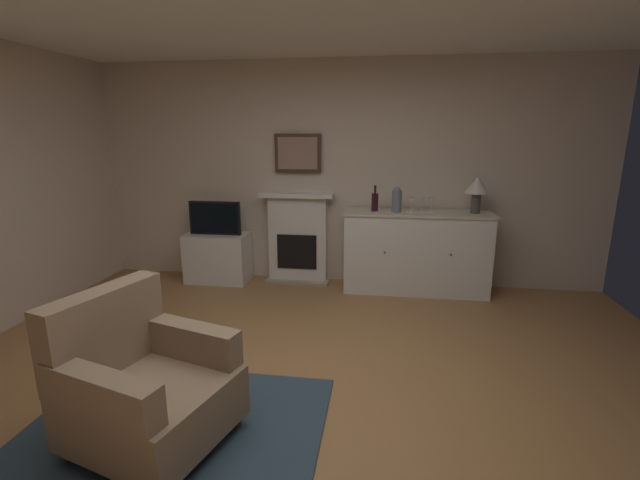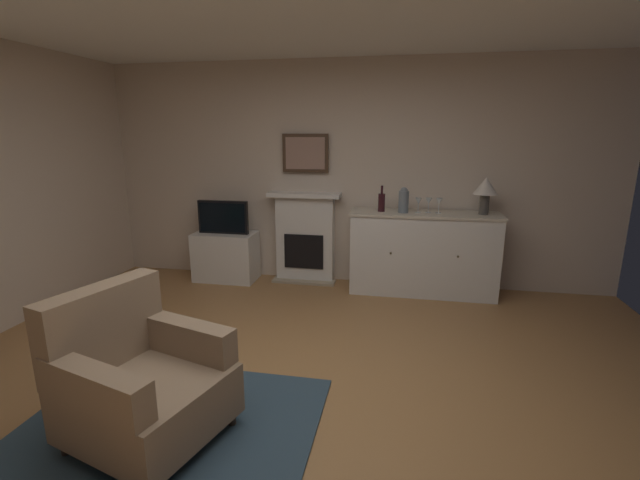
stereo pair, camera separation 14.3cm
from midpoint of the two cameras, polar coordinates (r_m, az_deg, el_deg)
The scene contains 15 objects.
ground_plane at distance 3.15m, azimuth -1.36°, elevation -21.98°, with size 6.05×5.50×0.10m, color #9E7042.
wall_rear at distance 5.27m, azimuth 4.87°, elevation 8.46°, with size 6.05×0.06×2.61m, color beige.
area_rug at distance 3.04m, azimuth -18.53°, elevation -22.97°, with size 1.83×1.56×0.02m, color #2D4251.
fireplace_unit at distance 5.35m, azimuth -1.18°, elevation 0.36°, with size 0.87×0.30×1.10m.
framed_picture at distance 5.25m, azimuth -1.13°, elevation 11.22°, with size 0.55×0.04×0.45m.
sideboard_cabinet at distance 5.10m, azimuth 14.03°, elevation -1.68°, with size 1.64×0.49×0.93m.
table_lamp at distance 5.03m, azimuth 21.52°, elevation 6.24°, with size 0.26×0.26×0.40m.
wine_bottle at distance 4.95m, azimuth 8.84°, elevation 4.91°, with size 0.08×0.08×0.29m.
wine_glass_left at distance 4.94m, azimuth 13.51°, elevation 4.85°, with size 0.07×0.07×0.16m.
wine_glass_center at distance 4.98m, azimuth 14.76°, elevation 4.84°, with size 0.07×0.07×0.16m.
wine_glass_right at distance 4.98m, azimuth 16.03°, elevation 4.76°, with size 0.07×0.07×0.16m.
vase_decorative at distance 4.92m, azimuth 11.65°, elevation 5.11°, with size 0.11×0.11×0.28m.
tv_cabinet at distance 5.55m, azimuth -11.42°, elevation -2.10°, with size 0.75×0.42×0.60m.
tv_set at distance 5.41m, azimuth -11.77°, elevation 2.92°, with size 0.62×0.07×0.40m.
armchair at distance 2.87m, azimuth -21.09°, elevation -16.68°, with size 0.99×0.96×0.92m.
Camera 2 is at (0.62, -2.49, 1.80)m, focal length 24.59 mm.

